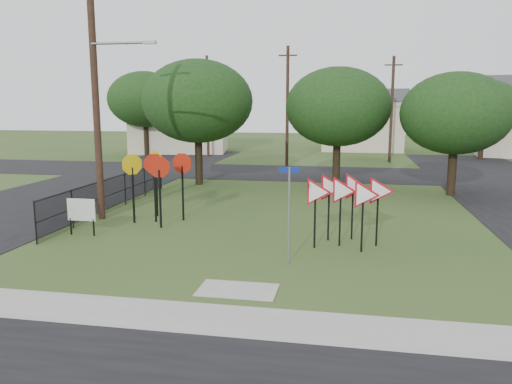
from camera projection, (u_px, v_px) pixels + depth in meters
ground at (255, 262)px, 15.00m from camera, size 140.00×140.00×0.00m
sidewalk at (220, 320)px, 10.93m from camera, size 30.00×1.60×0.02m
planting_strip at (204, 345)px, 9.77m from camera, size 30.00×0.80×0.02m
street_left at (70, 192)px, 26.84m from camera, size 8.00×50.00×0.02m
street_far at (308, 173)px, 34.37m from camera, size 60.00×8.00×0.02m
curb_pad at (238, 290)px, 12.68m from camera, size 2.00×1.20×0.02m
street_name_sign at (289, 209)px, 14.56m from camera, size 0.60×0.09×2.89m
stop_sign_cluster at (157, 172)px, 19.83m from camera, size 2.53×2.26×2.77m
yield_sign_cluster at (346, 194)px, 16.50m from camera, size 3.07×1.82×2.39m
info_board at (81, 211)px, 17.92m from camera, size 1.07×0.04×1.34m
utility_pole_main at (97, 91)px, 19.76m from camera, size 3.55×0.33×10.00m
far_pole_a at (287, 106)px, 37.81m from camera, size 1.40×0.24×9.00m
far_pole_b at (392, 109)px, 40.29m from camera, size 1.40×0.24×8.50m
far_pole_c at (208, 106)px, 45.06m from camera, size 1.40×0.24×9.00m
fence_run at (114, 193)px, 22.29m from camera, size 0.05×11.55×1.50m
house_left at (180, 115)px, 49.82m from camera, size 10.58×8.88×7.20m
house_mid at (362, 119)px, 52.48m from camera, size 8.40×8.40×6.20m
tree_near_left at (198, 101)px, 28.80m from camera, size 6.40×6.40×7.27m
tree_near_mid at (338, 107)px, 28.39m from camera, size 6.00×6.00×6.80m
tree_near_right at (456, 113)px, 25.43m from camera, size 5.60×5.60×6.33m
tree_far_left at (145, 99)px, 46.04m from camera, size 6.80×6.80×7.73m
tree_far_right at (484, 106)px, 42.69m from camera, size 6.00×6.00×6.80m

